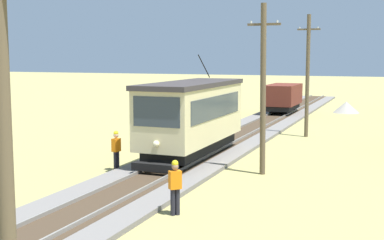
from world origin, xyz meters
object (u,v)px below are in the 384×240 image
object	(u,v)px
gravel_pile	(346,107)
freight_car	(283,97)
utility_pole_foreground	(5,165)
utility_pole_mid	(308,75)
utility_pole_near_tram	(263,88)
track_worker	(175,185)
red_tram	(192,116)
second_worker	(116,149)

from	to	relation	value
gravel_pile	freight_car	bearing A→B (deg)	-141.14
gravel_pile	utility_pole_foreground	bearing A→B (deg)	-91.35
freight_car	utility_pole_mid	bearing A→B (deg)	-71.33
utility_pole_near_tram	utility_pole_mid	size ratio (longest dim) A/B	0.95
track_worker	red_tram	bearing A→B (deg)	153.94
utility_pole_near_tram	gravel_pile	world-z (taller)	utility_pole_near_tram
utility_pole_foreground	second_worker	xyz separation A→B (m)	(-6.17, 13.90, -2.47)
red_tram	gravel_pile	distance (m)	25.56
utility_pole_foreground	red_tram	bearing A→B (deg)	102.69
red_tram	utility_pole_mid	size ratio (longest dim) A/B	1.13
utility_pole_mid	second_worker	world-z (taller)	utility_pole_mid
red_tram	utility_pole_foreground	bearing A→B (deg)	-77.31
utility_pole_near_tram	second_worker	bearing A→B (deg)	-165.64
utility_pole_foreground	track_worker	bearing A→B (deg)	97.47
track_worker	second_worker	world-z (taller)	same
utility_pole_near_tram	utility_pole_mid	xyz separation A→B (m)	(0.00, 11.35, 0.19)
utility_pole_near_tram	gravel_pile	bearing A→B (deg)	87.86
utility_pole_mid	second_worker	xyz separation A→B (m)	(-6.17, -12.93, -2.90)
gravel_pile	track_worker	bearing A→B (deg)	-93.71
second_worker	utility_pole_mid	bearing A→B (deg)	-105.20
utility_pole_near_tram	second_worker	size ratio (longest dim) A/B	4.04
utility_pole_foreground	gravel_pile	bearing A→B (deg)	88.65
utility_pole_mid	track_worker	distance (m)	18.22
freight_car	track_worker	bearing A→B (deg)	-84.73
utility_pole_mid	gravel_pile	world-z (taller)	utility_pole_mid
freight_car	utility_pole_foreground	world-z (taller)	utility_pole_foreground
freight_car	utility_pole_foreground	xyz separation A→B (m)	(3.88, -38.32, 1.90)
track_worker	second_worker	xyz separation A→B (m)	(-5.01, 5.02, 0.00)
utility_pole_near_tram	track_worker	distance (m)	7.23
red_tram	second_worker	size ratio (longest dim) A/B	4.79
gravel_pile	red_tram	bearing A→B (deg)	-101.03
gravel_pile	second_worker	size ratio (longest dim) A/B	1.29
gravel_pile	second_worker	distance (m)	29.25
utility_pole_near_tram	utility_pole_mid	world-z (taller)	utility_pole_mid
utility_pole_near_tram	gravel_pile	xyz separation A→B (m)	(1.00, 26.77, -3.19)
utility_pole_foreground	second_worker	bearing A→B (deg)	113.93
utility_pole_near_tram	gravel_pile	size ratio (longest dim) A/B	3.14
freight_car	utility_pole_mid	distance (m)	12.35
utility_pole_foreground	track_worker	xyz separation A→B (m)	(-1.17, 8.88, -2.47)
red_tram	utility_pole_mid	world-z (taller)	utility_pole_mid
red_tram	gravel_pile	bearing A→B (deg)	78.97
utility_pole_mid	track_worker	bearing A→B (deg)	-93.71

